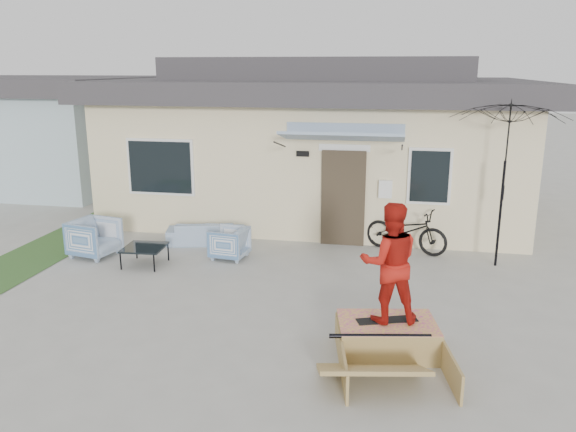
% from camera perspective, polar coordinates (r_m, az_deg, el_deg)
% --- Properties ---
extents(ground, '(90.00, 90.00, 0.00)m').
position_cam_1_polar(ground, '(8.83, -4.25, -11.03)').
color(ground, '#A19F97').
rests_on(ground, ground).
extents(grass_strip, '(1.40, 8.00, 0.01)m').
position_cam_1_polar(grass_strip, '(12.73, -24.96, -4.22)').
color(grass_strip, '#2E5324').
rests_on(grass_strip, ground).
extents(house, '(10.80, 8.49, 4.10)m').
position_cam_1_polar(house, '(15.91, 3.28, 7.84)').
color(house, beige).
rests_on(house, ground).
extents(neighbor_house, '(8.60, 7.60, 3.50)m').
position_cam_1_polar(neighbor_house, '(21.82, -24.65, 7.98)').
color(neighbor_house, '#9DB4BE').
rests_on(neighbor_house, ground).
extents(loveseat, '(1.76, 0.90, 0.66)m').
position_cam_1_polar(loveseat, '(12.84, -8.21, -1.27)').
color(loveseat, teal).
rests_on(loveseat, ground).
extents(armchair_left, '(0.94, 0.98, 0.87)m').
position_cam_1_polar(armchair_left, '(12.49, -18.76, -1.89)').
color(armchair_left, teal).
rests_on(armchair_left, ground).
extents(armchair_right, '(0.73, 0.76, 0.71)m').
position_cam_1_polar(armchair_right, '(11.79, -5.89, -2.52)').
color(armchair_right, teal).
rests_on(armchair_right, ground).
extents(coffee_table, '(0.83, 0.83, 0.38)m').
position_cam_1_polar(coffee_table, '(11.71, -14.08, -3.86)').
color(coffee_table, black).
rests_on(coffee_table, ground).
extents(bicycle, '(1.90, 1.20, 1.15)m').
position_cam_1_polar(bicycle, '(12.33, 11.74, -0.94)').
color(bicycle, black).
rests_on(bicycle, ground).
extents(patio_umbrella, '(2.66, 2.56, 2.20)m').
position_cam_1_polar(patio_umbrella, '(11.68, 20.70, 3.48)').
color(patio_umbrella, black).
rests_on(patio_umbrella, ground).
extents(skate_ramp, '(1.63, 1.98, 0.44)m').
position_cam_1_polar(skate_ramp, '(8.14, 9.82, -11.82)').
color(skate_ramp, '#9D7F46').
rests_on(skate_ramp, ground).
extents(skateboard, '(0.86, 0.48, 0.05)m').
position_cam_1_polar(skateboard, '(8.07, 9.85, -10.12)').
color(skateboard, black).
rests_on(skateboard, skate_ramp).
extents(skater, '(0.92, 0.78, 1.66)m').
position_cam_1_polar(skater, '(7.76, 10.13, -4.37)').
color(skater, '#B11810').
rests_on(skater, skateboard).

